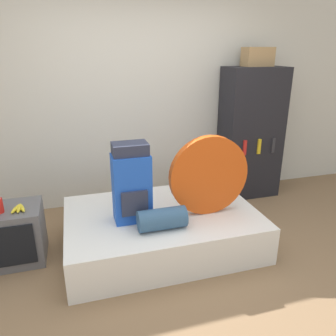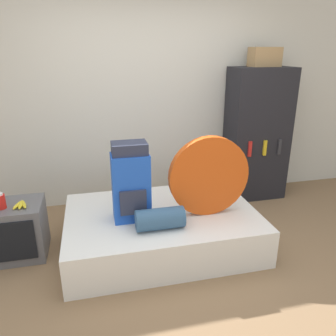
{
  "view_description": "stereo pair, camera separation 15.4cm",
  "coord_description": "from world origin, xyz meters",
  "px_view_note": "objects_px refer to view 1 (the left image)",
  "views": [
    {
      "loc": [
        -0.77,
        -2.18,
        1.87
      ],
      "look_at": [
        0.04,
        0.59,
        0.82
      ],
      "focal_mm": 35.0,
      "sensor_mm": 36.0,
      "label": 1
    },
    {
      "loc": [
        -0.62,
        -2.22,
        1.87
      ],
      "look_at": [
        0.04,
        0.59,
        0.82
      ],
      "focal_mm": 35.0,
      "sensor_mm": 36.0,
      "label": 2
    }
  ],
  "objects_px": {
    "bookshelf": "(251,134)",
    "cardboard_box": "(258,57)",
    "sleeping_roll": "(162,219)",
    "backpack": "(132,184)",
    "television": "(12,235)",
    "tent_bag": "(209,175)"
  },
  "relations": [
    {
      "from": "backpack",
      "to": "television",
      "type": "bearing_deg",
      "value": 169.24
    },
    {
      "from": "television",
      "to": "backpack",
      "type": "bearing_deg",
      "value": -10.76
    },
    {
      "from": "sleeping_roll",
      "to": "television",
      "type": "distance_m",
      "value": 1.4
    },
    {
      "from": "backpack",
      "to": "bookshelf",
      "type": "relative_size",
      "value": 0.44
    },
    {
      "from": "tent_bag",
      "to": "bookshelf",
      "type": "distance_m",
      "value": 1.47
    },
    {
      "from": "backpack",
      "to": "sleeping_roll",
      "type": "distance_m",
      "value": 0.42
    },
    {
      "from": "television",
      "to": "bookshelf",
      "type": "height_order",
      "value": "bookshelf"
    },
    {
      "from": "sleeping_roll",
      "to": "tent_bag",
      "type": "bearing_deg",
      "value": 19.35
    },
    {
      "from": "backpack",
      "to": "sleeping_roll",
      "type": "height_order",
      "value": "backpack"
    },
    {
      "from": "bookshelf",
      "to": "cardboard_box",
      "type": "distance_m",
      "value": 0.95
    },
    {
      "from": "television",
      "to": "cardboard_box",
      "type": "xyz_separation_m",
      "value": [
        2.87,
        0.81,
        1.52
      ]
    },
    {
      "from": "backpack",
      "to": "cardboard_box",
      "type": "height_order",
      "value": "cardboard_box"
    },
    {
      "from": "cardboard_box",
      "to": "tent_bag",
      "type": "bearing_deg",
      "value": -134.23
    },
    {
      "from": "bookshelf",
      "to": "cardboard_box",
      "type": "relative_size",
      "value": 4.71
    },
    {
      "from": "television",
      "to": "bookshelf",
      "type": "bearing_deg",
      "value": 15.1
    },
    {
      "from": "bookshelf",
      "to": "cardboard_box",
      "type": "bearing_deg",
      "value": 54.14
    },
    {
      "from": "sleeping_roll",
      "to": "television",
      "type": "xyz_separation_m",
      "value": [
        -1.31,
        0.46,
        -0.2
      ]
    },
    {
      "from": "sleeping_roll",
      "to": "backpack",
      "type": "bearing_deg",
      "value": 130.93
    },
    {
      "from": "tent_bag",
      "to": "sleeping_roll",
      "type": "xyz_separation_m",
      "value": [
        -0.51,
        -0.18,
        -0.29
      ]
    },
    {
      "from": "tent_bag",
      "to": "cardboard_box",
      "type": "bearing_deg",
      "value": 45.77
    },
    {
      "from": "backpack",
      "to": "tent_bag",
      "type": "bearing_deg",
      "value": -5.58
    },
    {
      "from": "backpack",
      "to": "bookshelf",
      "type": "xyz_separation_m",
      "value": [
        1.75,
        0.98,
        0.11
      ]
    }
  ]
}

